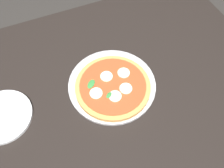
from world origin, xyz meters
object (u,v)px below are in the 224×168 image
at_px(dining_table, 105,107).
at_px(pizza, 113,86).
at_px(serving_tray, 112,85).
at_px(plate_white, 3,116).

height_order(dining_table, pizza, pizza).
height_order(serving_tray, plate_white, plate_white).
relative_size(serving_tray, pizza, 1.18).
xyz_separation_m(dining_table, serving_tray, (-0.05, -0.04, 0.10)).
xyz_separation_m(serving_tray, plate_white, (0.44, -0.03, 0.00)).
bearing_deg(serving_tray, pizza, 75.75).
distance_m(dining_table, plate_white, 0.41).
xyz_separation_m(pizza, plate_white, (0.44, -0.05, -0.02)).
xyz_separation_m(dining_table, pizza, (-0.04, -0.02, 0.11)).
relative_size(dining_table, plate_white, 6.57).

